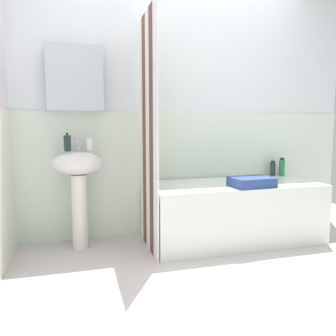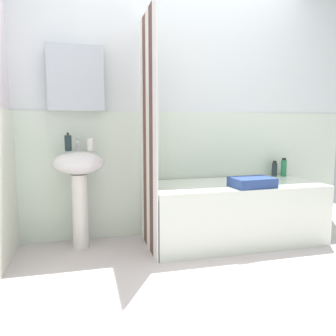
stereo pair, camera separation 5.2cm
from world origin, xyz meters
name	(u,v)px [view 2 (the right image)]	position (x,y,z in m)	size (l,w,h in m)	color
ground_plane	(235,291)	(0.00, 0.00, -0.02)	(4.80, 5.60, 0.04)	beige
wall_back_tiled	(176,118)	(-0.06, 1.26, 1.14)	(3.60, 0.18, 2.40)	silver
sink	(79,178)	(-0.99, 1.03, 0.62)	(0.44, 0.34, 0.85)	silver
faucet	(78,144)	(-0.99, 1.11, 0.91)	(0.03, 0.12, 0.12)	silver
soap_dispenser	(68,143)	(-1.07, 1.10, 0.92)	(0.06, 0.06, 0.16)	#213135
toothbrush_cup	(91,145)	(-0.89, 1.08, 0.90)	(0.06, 0.06, 0.11)	silver
bathtub	(233,212)	(0.39, 0.87, 0.27)	(1.57, 0.71, 0.54)	silver
shower_curtain	(148,134)	(-0.41, 0.87, 1.00)	(0.01, 0.71, 2.00)	white
body_wash_bottle	(284,168)	(1.08, 1.13, 0.63)	(0.06, 0.06, 0.19)	#297D4E
shampoo_bottle	(274,169)	(0.99, 1.15, 0.62)	(0.06, 0.06, 0.16)	#263133
towel_folded	(252,182)	(0.46, 0.65, 0.58)	(0.36, 0.25, 0.08)	#2D4686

